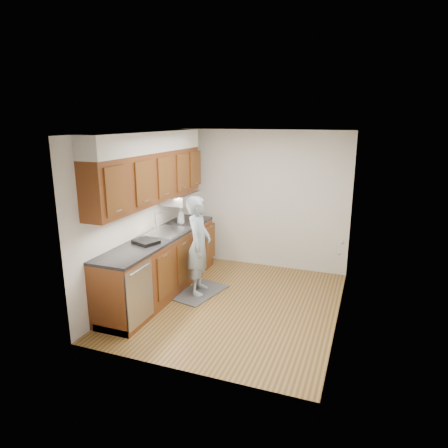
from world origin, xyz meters
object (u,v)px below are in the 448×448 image
steel_can (192,221)px  dish_rack (146,242)px  soap_bottle_b (180,218)px  soap_bottle_a (181,215)px  person (199,239)px

steel_can → dish_rack: size_ratio=0.32×
soap_bottle_b → dish_rack: bearing=-87.7°
soap_bottle_b → steel_can: size_ratio=1.66×
steel_can → dish_rack: (-0.16, -1.22, -0.03)m
soap_bottle_a → steel_can: (0.18, 0.02, -0.09)m
dish_rack → soap_bottle_b: bearing=113.2°
soap_bottle_b → dish_rack: size_ratio=0.53×
person → steel_can: person is taller
soap_bottle_a → soap_bottle_b: (-0.02, 0.01, -0.06)m
steel_can → soap_bottle_a: bearing=-174.5°
soap_bottle_a → steel_can: 0.21m
person → soap_bottle_b: 0.86m
soap_bottle_b → dish_rack: (0.05, -1.21, -0.06)m
person → steel_can: size_ratio=16.73×
person → dish_rack: bearing=126.9°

